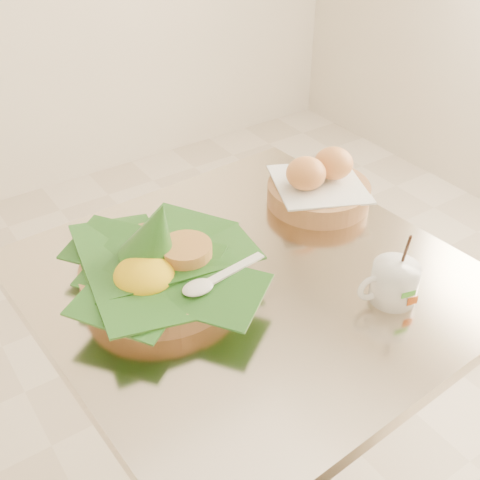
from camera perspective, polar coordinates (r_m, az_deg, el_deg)
cafe_table at (r=1.19m, az=0.95°, el=-11.75°), size 0.74×0.74×0.75m
rice_basket at (r=1.00m, az=-7.67°, el=-2.39°), size 0.33×0.33×0.17m
bread_basket at (r=1.23m, az=7.49°, el=5.11°), size 0.23×0.23×0.11m
coffee_mug at (r=1.01m, az=14.34°, el=-3.87°), size 0.11×0.08×0.13m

